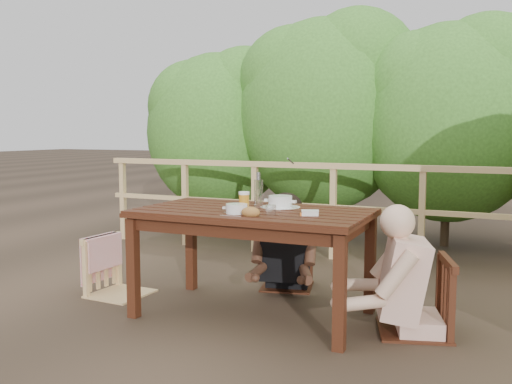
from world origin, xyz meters
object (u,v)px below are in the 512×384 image
at_px(woman, 288,214).
at_px(chair_far, 287,238).
at_px(tumbler, 271,211).
at_px(bread_roll, 251,212).
at_px(chair_left, 119,241).
at_px(chair_right, 416,262).
at_px(bottle, 259,191).
at_px(butter_tub, 310,214).
at_px(beer_glass, 244,202).
at_px(table, 253,264).
at_px(diner_right, 421,228).
at_px(soup_far, 280,202).
at_px(soup_near, 237,210).

bearing_deg(woman, chair_far, 76.57).
bearing_deg(tumbler, bread_roll, -143.50).
height_order(chair_left, chair_right, chair_right).
relative_size(bread_roll, tumbler, 1.54).
distance_m(bottle, butter_tub, 0.51).
bearing_deg(bread_roll, beer_glass, 124.91).
relative_size(chair_left, tumbler, 10.75).
distance_m(chair_left, tumbler, 1.49).
bearing_deg(chair_far, table, -100.52).
distance_m(chair_left, bottle, 1.29).
height_order(diner_right, soup_far, diner_right).
xyz_separation_m(tumbler, butter_tub, (0.24, 0.10, -0.02)).
bearing_deg(soup_far, chair_left, -171.44).
distance_m(table, diner_right, 1.21).
bearing_deg(soup_far, chair_right, -5.02).
height_order(chair_right, butter_tub, chair_right).
bearing_deg(bottle, woman, 93.32).
xyz_separation_m(chair_far, tumbler, (0.26, -0.98, 0.38)).
relative_size(chair_far, butter_tub, 7.35).
relative_size(soup_near, bottle, 0.88).
xyz_separation_m(table, beer_glass, (-0.05, -0.05, 0.46)).
distance_m(soup_near, tumbler, 0.24).
bearing_deg(tumbler, soup_near, -172.82).
relative_size(soup_near, bread_roll, 1.92).
relative_size(chair_left, beer_glass, 6.09).
bearing_deg(chair_far, bread_roll, -95.43).
bearing_deg(table, soup_near, -95.11).
bearing_deg(chair_left, soup_far, -78.53).
height_order(chair_right, beer_glass, chair_right).
xyz_separation_m(chair_right, bread_roll, (-1.02, -0.40, 0.32)).
bearing_deg(butter_tub, tumbler, -177.70).
distance_m(soup_far, beer_glass, 0.32).
bearing_deg(beer_glass, tumbler, -27.92).
bearing_deg(chair_left, table, -87.73).
distance_m(beer_glass, tumbler, 0.30).
distance_m(woman, bread_roll, 1.11).
relative_size(woman, soup_far, 4.25).
relative_size(diner_right, bottle, 5.06).
xyz_separation_m(chair_left, soup_far, (1.33, 0.20, 0.36)).
relative_size(woman, butter_tub, 10.90).
relative_size(chair_left, diner_right, 0.64).
bearing_deg(butter_tub, bread_roll, -172.71).
bearing_deg(beer_glass, table, 50.00).
bearing_deg(soup_far, woman, 105.40).
relative_size(chair_far, soup_near, 3.46).
height_order(bread_roll, butter_tub, bread_roll).
distance_m(chair_far, diner_right, 1.40).
relative_size(soup_far, beer_glass, 2.01).
distance_m(chair_left, butter_tub, 1.71).
height_order(chair_far, diner_right, diner_right).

